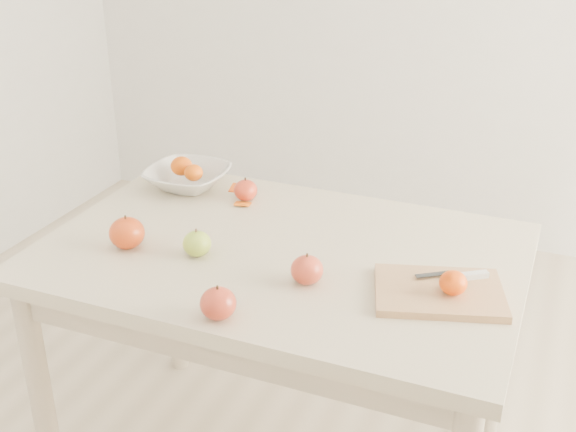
% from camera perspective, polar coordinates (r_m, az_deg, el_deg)
% --- Properties ---
extents(table, '(1.20, 0.80, 0.75)m').
position_cam_1_polar(table, '(1.88, -0.58, -5.27)').
color(table, beige).
rests_on(table, ground).
extents(cutting_board, '(0.33, 0.28, 0.02)m').
position_cam_1_polar(cutting_board, '(1.66, 11.85, -5.91)').
color(cutting_board, '#A98354').
rests_on(cutting_board, table).
extents(board_tangerine, '(0.06, 0.06, 0.05)m').
position_cam_1_polar(board_tangerine, '(1.63, 12.92, -5.17)').
color(board_tangerine, '#DA4E07').
rests_on(board_tangerine, cutting_board).
extents(fruit_bowl, '(0.24, 0.24, 0.06)m').
position_cam_1_polar(fruit_bowl, '(2.20, -7.93, 3.02)').
color(fruit_bowl, silver).
rests_on(fruit_bowl, table).
extents(bowl_tangerine_near, '(0.07, 0.07, 0.06)m').
position_cam_1_polar(bowl_tangerine_near, '(2.21, -8.42, 3.94)').
color(bowl_tangerine_near, '#CC3A07').
rests_on(bowl_tangerine_near, fruit_bowl).
extents(bowl_tangerine_far, '(0.06, 0.06, 0.05)m').
position_cam_1_polar(bowl_tangerine_far, '(2.17, -7.48, 3.42)').
color(bowl_tangerine_far, '#DC5007').
rests_on(bowl_tangerine_far, fruit_bowl).
extents(orange_peel_a, '(0.06, 0.05, 0.01)m').
position_cam_1_polar(orange_peel_a, '(2.17, -3.80, 2.09)').
color(orange_peel_a, '#D74C0F').
rests_on(orange_peel_a, table).
extents(orange_peel_b, '(0.05, 0.04, 0.01)m').
position_cam_1_polar(orange_peel_b, '(2.07, -3.61, 0.91)').
color(orange_peel_b, orange).
rests_on(orange_peel_b, table).
extents(paring_knife, '(0.16, 0.09, 0.01)m').
position_cam_1_polar(paring_knife, '(1.71, 13.90, -4.57)').
color(paring_knife, silver).
rests_on(paring_knife, cutting_board).
extents(apple_green, '(0.07, 0.07, 0.06)m').
position_cam_1_polar(apple_green, '(1.80, -7.21, -2.18)').
color(apple_green, olive).
rests_on(apple_green, table).
extents(apple_red_a, '(0.07, 0.07, 0.06)m').
position_cam_1_polar(apple_red_a, '(2.09, -3.37, 2.05)').
color(apple_red_a, maroon).
rests_on(apple_red_a, table).
extents(apple_red_e, '(0.08, 0.08, 0.07)m').
position_cam_1_polar(apple_red_e, '(1.66, 1.51, -4.28)').
color(apple_red_e, maroon).
rests_on(apple_red_e, table).
extents(apple_red_b, '(0.09, 0.09, 0.08)m').
position_cam_1_polar(apple_red_b, '(1.86, -12.61, -1.32)').
color(apple_red_b, '#9C1505').
rests_on(apple_red_b, table).
extents(apple_red_c, '(0.08, 0.08, 0.07)m').
position_cam_1_polar(apple_red_c, '(1.54, -5.54, -6.88)').
color(apple_red_c, maroon).
rests_on(apple_red_c, table).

